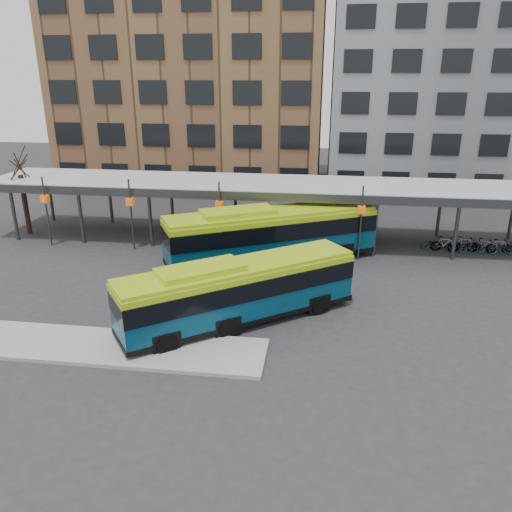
{
  "coord_description": "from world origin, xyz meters",
  "views": [
    {
      "loc": [
        3.55,
        -20.93,
        11.32
      ],
      "look_at": [
        0.07,
        4.61,
        1.8
      ],
      "focal_mm": 35.0,
      "sensor_mm": 36.0,
      "label": 1
    }
  ],
  "objects": [
    {
      "name": "building_grey",
      "position": [
        16.0,
        32.0,
        10.0
      ],
      "size": [
        24.0,
        14.0,
        20.0
      ],
      "primitive_type": "cube",
      "color": "slate",
      "rests_on": "ground"
    },
    {
      "name": "pedestrian",
      "position": [
        -3.51,
        -3.07,
        1.02
      ],
      "size": [
        0.61,
        0.71,
        1.65
      ],
      "rotation": [
        0.0,
        0.0,
        1.14
      ],
      "color": "black",
      "rests_on": "boarding_island"
    },
    {
      "name": "bus_rear",
      "position": [
        0.48,
        8.45,
        1.9
      ],
      "size": [
        13.0,
        8.71,
        3.65
      ],
      "rotation": [
        0.0,
        0.0,
        0.49
      ],
      "color": "#073851",
      "rests_on": "ground"
    },
    {
      "name": "canopy",
      "position": [
        -0.06,
        12.87,
        3.91
      ],
      "size": [
        40.0,
        6.53,
        4.8
      ],
      "color": "#999B9E",
      "rests_on": "ground"
    },
    {
      "name": "building_brick",
      "position": [
        -10.0,
        32.0,
        11.0
      ],
      "size": [
        26.0,
        14.0,
        22.0
      ],
      "primitive_type": "cube",
      "color": "brown",
      "rests_on": "ground"
    },
    {
      "name": "ground",
      "position": [
        0.0,
        0.0,
        0.0
      ],
      "size": [
        120.0,
        120.0,
        0.0
      ],
      "primitive_type": "plane",
      "color": "#28282B",
      "rests_on": "ground"
    },
    {
      "name": "boarding_island",
      "position": [
        -5.5,
        -3.0,
        0.09
      ],
      "size": [
        14.0,
        3.0,
        0.18
      ],
      "primitive_type": "cube",
      "color": "gray",
      "rests_on": "ground"
    },
    {
      "name": "bike_rack",
      "position": [
        13.71,
        12.06,
        0.47
      ],
      "size": [
        6.78,
        1.33,
        1.06
      ],
      "color": "slate",
      "rests_on": "ground"
    },
    {
      "name": "bus_front",
      "position": [
        -0.18,
        0.26,
        1.67
      ],
      "size": [
        10.82,
        8.9,
        3.21
      ],
      "rotation": [
        0.0,
        0.0,
        0.64
      ],
      "color": "#073851",
      "rests_on": "ground"
    },
    {
      "name": "tree",
      "position": [
        -18.0,
        12.0,
        2.43
      ],
      "size": [
        1.64,
        1.64,
        5.6
      ],
      "color": "black",
      "rests_on": "ground"
    }
  ]
}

